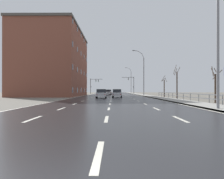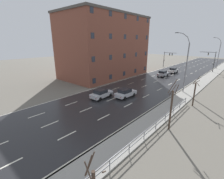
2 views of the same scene
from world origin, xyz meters
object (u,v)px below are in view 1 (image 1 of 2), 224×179
street_lamp_foreground (216,32)px  car_near_right (109,92)px  street_lamp_distant (131,81)px  car_far_left (107,92)px  traffic_signal_right (132,83)px  brick_building (54,63)px  traffic_signal_left (94,83)px  car_far_right (117,93)px  car_mid_centre (101,93)px  street_lamp_midground (143,74)px

street_lamp_foreground → car_near_right: 53.25m
street_lamp_distant → car_far_left: size_ratio=2.58×
traffic_signal_right → brick_building: brick_building is taller
brick_building → traffic_signal_left: bearing=73.5°
car_far_left → car_near_right: size_ratio=0.98×
car_far_right → brick_building: size_ratio=0.18×
car_mid_centre → street_lamp_midground: bearing=52.4°
street_lamp_midground → brick_building: bearing=176.3°
car_far_right → street_lamp_foreground: bearing=-73.0°
street_lamp_midground → car_mid_centre: size_ratio=2.63×
street_lamp_midground → brick_building: brick_building is taller
traffic_signal_left → street_lamp_foreground: bearing=-76.7°
street_lamp_distant → traffic_signal_left: bearing=-149.0°
street_lamp_foreground → street_lamp_midground: 34.56m
street_lamp_distant → car_far_left: (-8.79, -23.58, -4.37)m
street_lamp_distant → car_mid_centre: 48.28m
traffic_signal_right → car_far_left: (-8.51, -15.60, -3.29)m
car_far_left → car_mid_centre: 23.62m
car_far_left → car_near_right: bearing=87.7°
traffic_signal_right → car_mid_centre: 40.36m
car_mid_centre → brick_building: size_ratio=0.18×
car_far_left → car_mid_centre: (-0.42, -23.62, 0.00)m
street_lamp_midground → traffic_signal_right: (-0.26, 26.59, -1.21)m
car_far_right → car_near_right: (-2.19, 27.42, 0.00)m
car_mid_centre → traffic_signal_left: bearing=95.8°
car_far_right → brick_building: bearing=146.6°
street_lamp_midground → traffic_signal_left: 29.68m
street_lamp_distant → car_mid_centre: size_ratio=2.55×
street_lamp_foreground → car_near_right: bearing=99.3°
street_lamp_foreground → car_far_right: bearing=104.4°
car_near_right → brick_building: bearing=-130.8°
street_lamp_distant → street_lamp_midground: bearing=-90.0°
street_lamp_midground → traffic_signal_right: size_ratio=1.72×
traffic_signal_left → car_far_left: traffic_signal_left is taller
street_lamp_foreground → street_lamp_distant: bearing=90.0°
street_lamp_distant → car_far_left: 25.54m
traffic_signal_right → brick_building: bearing=-130.1°
car_near_right → brick_building: 22.10m
traffic_signal_right → car_near_right: traffic_signal_right is taller
street_lamp_foreground → traffic_signal_left: bearing=103.3°
car_far_left → car_near_right: 6.80m
street_lamp_distant → brick_building: (-21.52, -33.18, 2.79)m
street_lamp_midground → traffic_signal_left: size_ratio=1.94×
car_mid_centre → street_lamp_foreground: bearing=-68.8°
street_lamp_distant → street_lamp_foreground: bearing=-90.0°
traffic_signal_left → car_mid_centre: traffic_signal_left is taller
street_lamp_distant → traffic_signal_right: 8.05m
street_lamp_midground → car_far_right: 12.38m
street_lamp_foreground → traffic_signal_right: bearing=90.3°
street_lamp_distant → car_near_right: (-8.55, -16.78, -4.37)m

